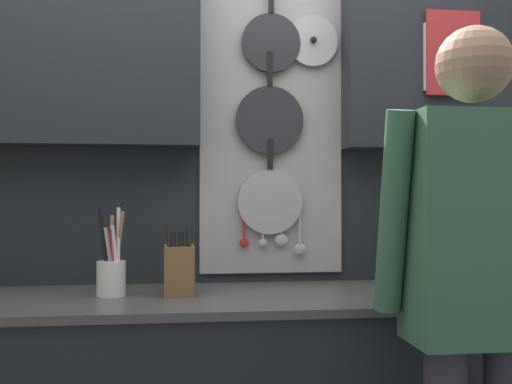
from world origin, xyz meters
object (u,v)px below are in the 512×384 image
knife_block (179,269)px  microwave (483,253)px  person (473,274)px  utensil_crock (112,272)px

knife_block → microwave: bearing=-0.0°
knife_block → person: size_ratio=0.15×
knife_block → utensil_crock: utensil_crock is taller
microwave → knife_block: bearing=180.0°
utensil_crock → person: 1.25m
microwave → person: size_ratio=0.28×
knife_block → person: (0.85, -0.59, 0.05)m
knife_block → utensil_crock: size_ratio=0.78×
knife_block → person: person is taller
microwave → knife_block: size_ratio=1.92×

